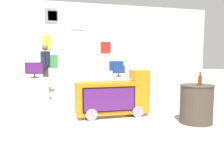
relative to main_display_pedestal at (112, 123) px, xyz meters
name	(u,v)px	position (x,y,z in m)	size (l,w,h in m)	color
ground_plane	(89,125)	(-0.34, 0.37, -0.11)	(30.00, 30.00, 0.00)	#B2ADA3
back_wall_display	(58,46)	(-0.35, 5.73, 1.51)	(12.73, 0.13, 3.22)	silver
main_display_pedestal	(112,123)	(0.00, 0.00, 0.00)	(1.69, 1.69, 0.22)	white
novelty_firetruck_tv	(114,98)	(0.03, -0.01, 0.44)	(1.25, 0.41, 0.79)	gray
display_pedestal_left_rear	(35,89)	(-1.24, 3.30, 0.21)	(0.76, 0.76, 0.64)	white
tv_on_left_rear	(34,70)	(-1.24, 3.29, 0.76)	(0.49, 0.24, 0.42)	black
display_pedestal_center_rear	(119,87)	(1.13, 2.99, 0.21)	(0.67, 0.67, 0.64)	white
tv_on_center_rear	(119,70)	(1.13, 2.98, 0.71)	(0.35, 0.17, 0.32)	black
display_pedestal_right_rear	(116,82)	(1.46, 4.25, 0.21)	(0.71, 0.71, 0.64)	white
tv_on_right_rear	(116,66)	(1.46, 4.24, 0.77)	(0.54, 0.17, 0.44)	black
side_table_round	(196,104)	(1.62, -0.08, 0.26)	(0.62, 0.62, 0.72)	#4C4238
bottle_on_side_table	(200,80)	(1.61, -0.17, 0.71)	(0.07, 0.07, 0.24)	brown
shopper_browsing_rear	(45,65)	(-0.87, 4.73, 0.84)	(0.29, 0.54, 1.62)	#38332D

